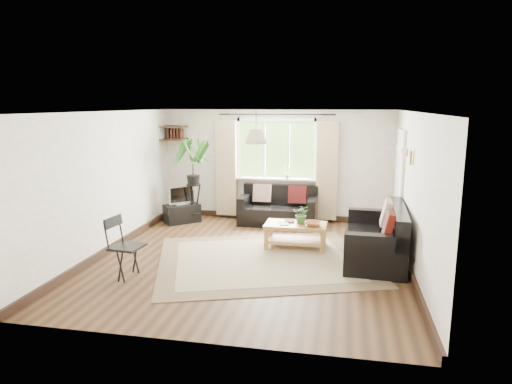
% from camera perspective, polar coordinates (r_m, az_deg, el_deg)
% --- Properties ---
extents(floor, '(5.50, 5.50, 0.00)m').
position_cam_1_polar(floor, '(7.62, -0.58, -8.34)').
color(floor, black).
rests_on(floor, ground).
extents(ceiling, '(5.50, 5.50, 0.00)m').
position_cam_1_polar(ceiling, '(7.20, -0.62, 10.01)').
color(ceiling, white).
rests_on(ceiling, floor).
extents(wall_back, '(5.00, 0.02, 2.40)m').
position_cam_1_polar(wall_back, '(9.99, 2.57, 3.36)').
color(wall_back, beige).
rests_on(wall_back, floor).
extents(wall_front, '(5.00, 0.02, 2.40)m').
position_cam_1_polar(wall_front, '(4.72, -7.33, -5.36)').
color(wall_front, beige).
rests_on(wall_front, floor).
extents(wall_left, '(0.02, 5.50, 2.40)m').
position_cam_1_polar(wall_left, '(8.19, -18.01, 1.14)').
color(wall_left, beige).
rests_on(wall_left, floor).
extents(wall_right, '(0.02, 5.50, 2.40)m').
position_cam_1_polar(wall_right, '(7.25, 19.15, -0.14)').
color(wall_right, beige).
rests_on(wall_right, floor).
extents(rug, '(4.10, 3.81, 0.02)m').
position_cam_1_polar(rug, '(7.55, 0.91, -8.47)').
color(rug, beige).
rests_on(rug, floor).
extents(window, '(2.50, 0.16, 2.16)m').
position_cam_1_polar(window, '(9.91, 2.56, 5.34)').
color(window, white).
rests_on(window, wall_back).
extents(door, '(0.06, 0.96, 2.06)m').
position_cam_1_polar(door, '(8.94, 17.40, 0.67)').
color(door, silver).
rests_on(door, wall_right).
extents(corner_shelf, '(0.50, 0.50, 0.34)m').
position_cam_1_polar(corner_shelf, '(10.26, -10.24, 7.27)').
color(corner_shelf, black).
rests_on(corner_shelf, wall_back).
extents(pendant_lamp, '(0.36, 0.36, 0.54)m').
position_cam_1_polar(pendant_lamp, '(7.60, 0.00, 7.42)').
color(pendant_lamp, beige).
rests_on(pendant_lamp, ceiling).
extents(wall_sconce, '(0.12, 0.12, 0.28)m').
position_cam_1_polar(wall_sconce, '(7.46, 18.56, 4.39)').
color(wall_sconce, beige).
rests_on(wall_sconce, wall_right).
extents(sofa_back, '(1.64, 0.85, 0.76)m').
position_cam_1_polar(sofa_back, '(9.67, 2.79, -1.83)').
color(sofa_back, black).
rests_on(sofa_back, floor).
extents(sofa_right, '(1.86, 0.99, 0.86)m').
position_cam_1_polar(sofa_right, '(7.67, 14.64, -5.21)').
color(sofa_right, black).
rests_on(sofa_right, floor).
extents(coffee_table, '(1.08, 0.60, 0.44)m').
position_cam_1_polar(coffee_table, '(8.16, 4.97, -5.45)').
color(coffee_table, olive).
rests_on(coffee_table, floor).
extents(table_plant, '(0.32, 0.28, 0.34)m').
position_cam_1_polar(table_plant, '(8.10, 5.74, -2.75)').
color(table_plant, '#2D6126').
rests_on(table_plant, coffee_table).
extents(bowl, '(0.35, 0.35, 0.08)m').
position_cam_1_polar(bowl, '(7.97, 7.15, -3.98)').
color(bowl, '#975A34').
rests_on(bowl, coffee_table).
extents(book_a, '(0.21, 0.25, 0.02)m').
position_cam_1_polar(book_a, '(8.04, 2.97, -3.99)').
color(book_a, white).
rests_on(book_a, coffee_table).
extents(book_b, '(0.19, 0.25, 0.02)m').
position_cam_1_polar(book_b, '(8.24, 3.60, -3.60)').
color(book_b, '#522421').
rests_on(book_b, coffee_table).
extents(tv_stand, '(0.82, 0.80, 0.39)m').
position_cam_1_polar(tv_stand, '(9.97, -9.24, -2.66)').
color(tv_stand, black).
rests_on(tv_stand, floor).
extents(tv, '(0.54, 0.52, 0.43)m').
position_cam_1_polar(tv, '(9.88, -9.32, -0.34)').
color(tv, '#A5A5AA').
rests_on(tv, tv_stand).
extents(palm_stand, '(0.87, 0.87, 1.81)m').
position_cam_1_polar(palm_stand, '(9.81, -7.84, 1.38)').
color(palm_stand, black).
rests_on(palm_stand, floor).
extents(folding_chair, '(0.52, 0.52, 0.90)m').
position_cam_1_polar(folding_chair, '(6.96, -15.79, -6.74)').
color(folding_chair, black).
rests_on(folding_chair, floor).
extents(sill_plant, '(0.14, 0.10, 0.27)m').
position_cam_1_polar(sill_plant, '(9.86, 3.90, 2.46)').
color(sill_plant, '#2D6023').
rests_on(sill_plant, window).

